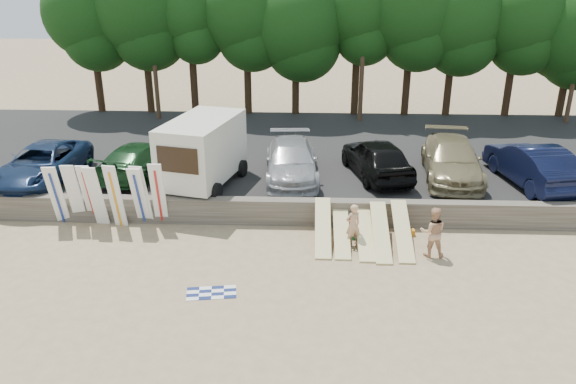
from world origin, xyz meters
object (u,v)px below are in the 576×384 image
Objects in this scene: beachgoer_b at (433,232)px; car_0 at (43,163)px; car_4 at (452,159)px; car_5 at (532,164)px; car_2 at (291,161)px; car_3 at (377,158)px; box_trailer at (203,149)px; beachgoer_a at (353,225)px; car_1 at (142,159)px; cooler at (357,234)px.

car_0 is at bearing -14.17° from beachgoer_b.
car_5 is (3.15, -0.64, 0.06)m from car_4.
car_0 is 1.02× the size of car_2.
car_4 is at bearing -104.96° from beachgoer_b.
car_3 is 0.88× the size of car_4.
box_trailer is 7.21m from beachgoer_a.
car_4 is 1.06× the size of car_5.
car_2 is at bearing -166.13° from car_1.
car_4 is 3.15× the size of beachgoer_b.
car_5 reaches higher than beachgoer_a.
car_5 is at bearing 16.84° from box_trailer.
car_3 is at bearing 6.63° from car_0.
box_trailer is 0.97× the size of car_3.
beachgoer_b is (15.48, -4.77, -0.56)m from car_0.
car_0 is at bearing -9.58° from car_3.
car_1 is (-2.91, 1.09, -0.84)m from box_trailer.
car_3 is (14.18, 1.11, 0.09)m from car_0.
car_5 is at bearing -176.25° from beachgoer_a.
box_trailer is 7.29m from cooler.
car_4 is at bearing -21.41° from car_5.
car_5 is (16.52, -0.37, 0.13)m from car_1.
car_2 is 3.69m from car_3.
car_1 is 16.53m from car_5.
car_4 is (3.20, -0.02, -0.03)m from car_3.
beachgoer_b is (1.31, -5.87, -0.65)m from car_3.
box_trailer reaches higher than car_0.
car_0 is 3.47× the size of beachgoer_a.
box_trailer is at bearing -6.89° from car_5.
box_trailer is 13.65m from car_5.
car_5 is at bearing 159.98° from car_3.
car_5 is (6.35, -0.66, 0.03)m from car_3.
car_2 is (10.51, 0.75, 0.02)m from car_0.
car_1 is 6.50m from car_2.
car_3 is 13.01× the size of cooler.
car_5 reaches higher than car_3.
car_3 is at bearing -163.88° from car_1.
car_4 is 14.76× the size of cooler.
cooler is (-4.32, -4.66, -1.35)m from car_4.
car_2 is 2.98× the size of beachgoer_b.
car_2 is at bearing 134.98° from cooler.
box_trailer reaches higher than car_1.
beachgoer_a is (2.34, -4.84, -0.69)m from car_2.
car_1 is at bearing 13.65° from car_0.
beachgoer_b is 2.80m from cooler.
box_trailer is 3.82m from car_2.
car_2 reaches higher than beachgoer_a.
car_2 is at bearing -91.08° from beachgoer_a.
car_0 is 1.07× the size of car_1.
car_0 is at bearing -8.68° from car_5.
car_2 is at bearing -11.64° from car_5.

